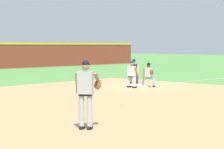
{
  "coord_description": "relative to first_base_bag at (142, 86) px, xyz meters",
  "views": [
    {
      "loc": [
        -18.39,
        -15.23,
        2.24
      ],
      "look_at": [
        -7.35,
        -4.72,
        1.24
      ],
      "focal_mm": 70.0,
      "sensor_mm": 36.0,
      "label": 1
    }
  ],
  "objects": [
    {
      "name": "baserunner",
      "position": [
        -0.83,
        0.03,
        0.75
      ],
      "size": [
        0.45,
        0.6,
        1.46
      ],
      "color": "black",
      "rests_on": "ground"
    },
    {
      "name": "pitcher",
      "position": [
        -10.46,
        -6.73,
        1.01
      ],
      "size": [
        0.84,
        0.57,
        1.86
      ],
      "color": "black",
      "rests_on": "ground"
    },
    {
      "name": "first_baseman",
      "position": [
        0.16,
        -0.34,
        0.69
      ],
      "size": [
        0.82,
        1.03,
        1.34
      ],
      "color": "black",
      "rests_on": "ground"
    },
    {
      "name": "ground_plane",
      "position": [
        0.0,
        0.0,
        -0.04
      ],
      "size": [
        160.0,
        160.0,
        0.0
      ],
      "primitive_type": "plane",
      "color": "#518942"
    },
    {
      "name": "baseball",
      "position": [
        -6.2,
        -4.1,
        -0.01
      ],
      "size": [
        0.07,
        0.07,
        0.07
      ],
      "primitive_type": "sphere",
      "color": "white",
      "rests_on": "ground"
    },
    {
      "name": "umpire",
      "position": [
        1.27,
        1.69,
        0.75
      ],
      "size": [
        0.65,
        0.68,
        1.46
      ],
      "color": "black",
      "rests_on": "ground"
    },
    {
      "name": "foul_line_stripe",
      "position": [
        6.91,
        0.0,
        -0.04
      ],
      "size": [
        13.83,
        0.1,
        0.0
      ],
      "primitive_type": "cube",
      "color": "white",
      "rests_on": "ground"
    },
    {
      "name": "first_base_bag",
      "position": [
        0.0,
        0.0,
        0.0
      ],
      "size": [
        0.38,
        0.38,
        0.09
      ],
      "primitive_type": "cube",
      "color": "white",
      "rests_on": "ground"
    },
    {
      "name": "infield_dirt_patch",
      "position": [
        -5.25,
        -3.37,
        -0.04
      ],
      "size": [
        18.0,
        18.0,
        0.01
      ],
      "primitive_type": "cube",
      "color": "tan",
      "rests_on": "ground"
    }
  ]
}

